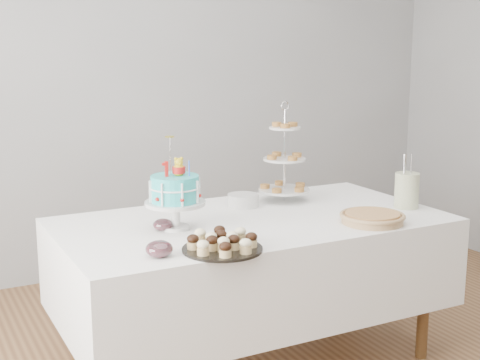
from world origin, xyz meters
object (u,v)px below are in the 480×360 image
plate_stack (243,200)px  jam_bowl_b (163,225)px  jam_bowl_a (159,249)px  utensil_pitcher (407,189)px  cupcake_tray (222,242)px  pie (372,217)px  pastry_plate (176,205)px  table (252,262)px  birthday_cake (175,204)px  tiered_stand (284,160)px

plate_stack → jam_bowl_b: 0.61m
jam_bowl_a → utensil_pitcher: (1.47, 0.18, 0.07)m
cupcake_tray → jam_bowl_a: (-0.27, 0.04, -0.01)m
plate_stack → utensil_pitcher: bearing=-29.5°
jam_bowl_a → pie: bearing=0.8°
pastry_plate → table: bearing=-58.5°
cupcake_tray → jam_bowl_b: size_ratio=3.68×
birthday_cake → pie: 0.96m
birthday_cake → tiered_stand: bearing=25.3°
tiered_stand → jam_bowl_b: bearing=-162.6°
jam_bowl_a → utensil_pitcher: utensil_pitcher is taller
table → utensil_pitcher: 0.92m
table → plate_stack: bearing=72.1°
birthday_cake → jam_bowl_b: 0.11m
pastry_plate → jam_bowl_a: (-0.38, -0.76, 0.02)m
cupcake_tray → plate_stack: size_ratio=2.04×
table → birthday_cake: size_ratio=4.37×
jam_bowl_a → utensil_pitcher: 1.48m
utensil_pitcher → tiered_stand: bearing=133.7°
table → pastry_plate: 0.53m
table → tiered_stand: 0.63m
cupcake_tray → jam_bowl_a: 0.27m
jam_bowl_b → pastry_plate: bearing=59.8°
table → utensil_pitcher: bearing=-11.8°
table → jam_bowl_b: bearing=178.9°
plate_stack → table: bearing=-107.9°
table → pastry_plate: size_ratio=8.85×
pastry_plate → plate_stack: bearing=-24.1°
plate_stack → utensil_pitcher: 0.87m
plate_stack → jam_bowl_a: 0.94m
plate_stack → cupcake_tray: bearing=-124.2°
jam_bowl_a → jam_bowl_b: (0.16, 0.36, -0.01)m
pastry_plate → utensil_pitcher: utensil_pitcher is taller
tiered_stand → utensil_pitcher: tiered_stand is taller
table → pie: 0.64m
jam_bowl_a → plate_stack: bearing=40.6°
tiered_stand → jam_bowl_a: bearing=-147.5°
cupcake_tray → jam_bowl_a: cupcake_tray is taller
plate_stack → tiered_stand: bearing=2.6°
jam_bowl_a → tiered_stand: bearing=32.5°
birthday_cake → jam_bowl_a: birthday_cake is taller
pie → jam_bowl_a: 1.11m
jam_bowl_a → jam_bowl_b: size_ratio=1.22×
cupcake_tray → jam_bowl_b: (-0.11, 0.41, -0.01)m
plate_stack → pie: bearing=-56.1°
tiered_stand → pastry_plate: (-0.59, 0.13, -0.22)m
cupcake_tray → utensil_pitcher: 1.23m
pie → tiered_stand: (-0.13, 0.61, 0.20)m
pie → utensil_pitcher: utensil_pitcher is taller
pastry_plate → utensil_pitcher: bearing=-27.9°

